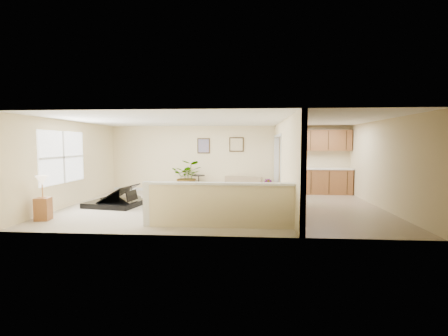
# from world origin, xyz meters

# --- Properties ---
(floor) EXTENTS (9.00, 9.00, 0.00)m
(floor) POSITION_xyz_m (0.00, 0.00, 0.00)
(floor) COLOR #B5A88D
(floor) RESTS_ON ground
(back_wall) EXTENTS (9.00, 0.04, 2.50)m
(back_wall) POSITION_xyz_m (0.00, 3.00, 1.25)
(back_wall) COLOR beige
(back_wall) RESTS_ON floor
(front_wall) EXTENTS (9.00, 0.04, 2.50)m
(front_wall) POSITION_xyz_m (0.00, -3.00, 1.25)
(front_wall) COLOR beige
(front_wall) RESTS_ON floor
(left_wall) EXTENTS (0.04, 6.00, 2.50)m
(left_wall) POSITION_xyz_m (-4.50, 0.00, 1.25)
(left_wall) COLOR beige
(left_wall) RESTS_ON floor
(right_wall) EXTENTS (0.04, 6.00, 2.50)m
(right_wall) POSITION_xyz_m (4.50, 0.00, 1.25)
(right_wall) COLOR beige
(right_wall) RESTS_ON floor
(ceiling) EXTENTS (9.00, 6.00, 0.04)m
(ceiling) POSITION_xyz_m (0.00, 0.00, 2.50)
(ceiling) COLOR white
(ceiling) RESTS_ON back_wall
(kitchen_vinyl) EXTENTS (2.70, 6.00, 0.01)m
(kitchen_vinyl) POSITION_xyz_m (3.15, 0.00, 0.00)
(kitchen_vinyl) COLOR gray
(kitchen_vinyl) RESTS_ON floor
(interior_partition) EXTENTS (0.18, 5.99, 2.50)m
(interior_partition) POSITION_xyz_m (1.80, 0.25, 1.22)
(interior_partition) COLOR beige
(interior_partition) RESTS_ON floor
(pony_half_wall) EXTENTS (3.42, 0.22, 1.00)m
(pony_half_wall) POSITION_xyz_m (0.08, -2.30, 0.52)
(pony_half_wall) COLOR beige
(pony_half_wall) RESTS_ON floor
(left_window) EXTENTS (0.05, 2.15, 1.45)m
(left_window) POSITION_xyz_m (-4.49, -0.50, 1.45)
(left_window) COLOR white
(left_window) RESTS_ON left_wall
(wall_art_left) EXTENTS (0.48, 0.04, 0.58)m
(wall_art_left) POSITION_xyz_m (-0.95, 2.97, 1.75)
(wall_art_left) COLOR #3E2D16
(wall_art_left) RESTS_ON back_wall
(wall_mirror) EXTENTS (0.55, 0.04, 0.55)m
(wall_mirror) POSITION_xyz_m (0.30, 2.97, 1.80)
(wall_mirror) COLOR #3E2D16
(wall_mirror) RESTS_ON back_wall
(kitchen_cabinets) EXTENTS (2.36, 0.65, 2.33)m
(kitchen_cabinets) POSITION_xyz_m (3.19, 2.73, 0.87)
(kitchen_cabinets) COLOR #935830
(kitchen_cabinets) RESTS_ON floor
(piano) EXTENTS (1.87, 1.90, 1.37)m
(piano) POSITION_xyz_m (-3.20, 0.04, 0.57)
(piano) COLOR black
(piano) RESTS_ON floor
(piano_bench) EXTENTS (0.47, 0.82, 0.53)m
(piano_bench) POSITION_xyz_m (-1.69, -0.42, 0.26)
(piano_bench) COLOR black
(piano_bench) RESTS_ON floor
(loveseat) EXTENTS (1.63, 1.18, 0.81)m
(loveseat) POSITION_xyz_m (0.48, 2.51, 0.31)
(loveseat) COLOR tan
(loveseat) RESTS_ON floor
(accent_table) EXTENTS (0.46, 0.46, 0.67)m
(accent_table) POSITION_xyz_m (-1.10, 2.62, 0.43)
(accent_table) COLOR black
(accent_table) RESTS_ON floor
(palm_plant) EXTENTS (1.11, 0.96, 1.22)m
(palm_plant) POSITION_xyz_m (-1.51, 2.65, 0.60)
(palm_plant) COLOR black
(palm_plant) RESTS_ON floor
(small_plant) EXTENTS (0.35, 0.35, 0.57)m
(small_plant) POSITION_xyz_m (1.45, 2.37, 0.24)
(small_plant) COLOR black
(small_plant) RESTS_ON floor
(lamp_stand) EXTENTS (0.36, 0.36, 1.07)m
(lamp_stand) POSITION_xyz_m (-4.15, -1.96, 0.45)
(lamp_stand) COLOR #935830
(lamp_stand) RESTS_ON floor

